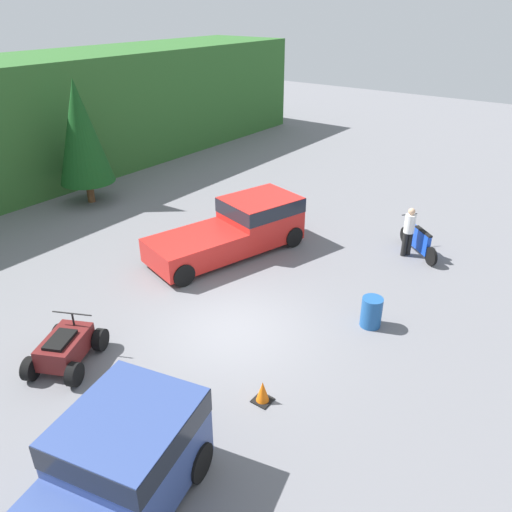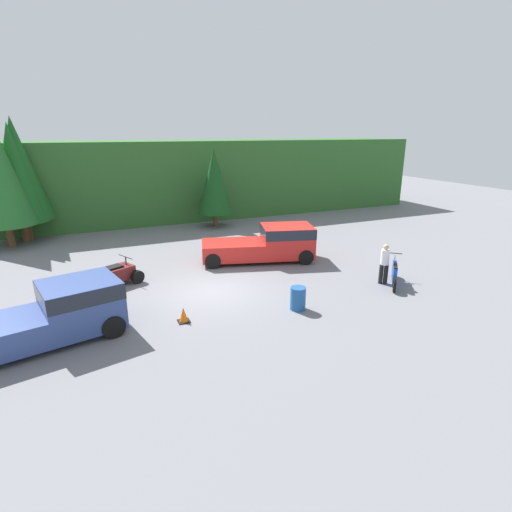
# 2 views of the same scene
# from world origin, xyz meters

# --- Properties ---
(ground_plane) EXTENTS (80.00, 80.00, 0.00)m
(ground_plane) POSITION_xyz_m (0.00, 0.00, 0.00)
(ground_plane) COLOR slate
(tree_right) EXTENTS (2.34, 2.34, 5.32)m
(tree_right) POSITION_xyz_m (3.86, 11.27, 3.13)
(tree_right) COLOR brown
(tree_right) RESTS_ON ground_plane
(pickup_truck_red) EXTENTS (5.98, 3.56, 1.80)m
(pickup_truck_red) POSITION_xyz_m (4.03, 2.91, 0.94)
(pickup_truck_red) COLOR red
(pickup_truck_red) RESTS_ON ground_plane
(pickup_truck_second) EXTENTS (5.48, 3.22, 1.80)m
(pickup_truck_second) POSITION_xyz_m (-5.77, -1.84, 0.94)
(pickup_truck_second) COLOR #334784
(pickup_truck_second) RESTS_ON ground_plane
(dirt_bike) EXTENTS (1.62, 1.90, 1.20)m
(dirt_bike) POSITION_xyz_m (7.55, -2.38, 0.50)
(dirt_bike) COLOR black
(dirt_bike) RESTS_ON ground_plane
(quad_atv) EXTENTS (2.34, 2.07, 1.15)m
(quad_atv) POSITION_xyz_m (-3.54, 2.46, 0.45)
(quad_atv) COLOR black
(quad_atv) RESTS_ON ground_plane
(rider_person) EXTENTS (0.50, 0.50, 1.79)m
(rider_person) POSITION_xyz_m (7.20, -2.09, 0.97)
(rider_person) COLOR black
(rider_person) RESTS_ON ground_plane
(traffic_cone) EXTENTS (0.42, 0.42, 0.55)m
(traffic_cone) POSITION_xyz_m (-1.73, -2.24, 0.25)
(traffic_cone) COLOR black
(traffic_cone) RESTS_ON ground_plane
(steel_barrel) EXTENTS (0.58, 0.58, 0.88)m
(steel_barrel) POSITION_xyz_m (2.46, -2.93, 0.44)
(steel_barrel) COLOR #1E5193
(steel_barrel) RESTS_ON ground_plane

